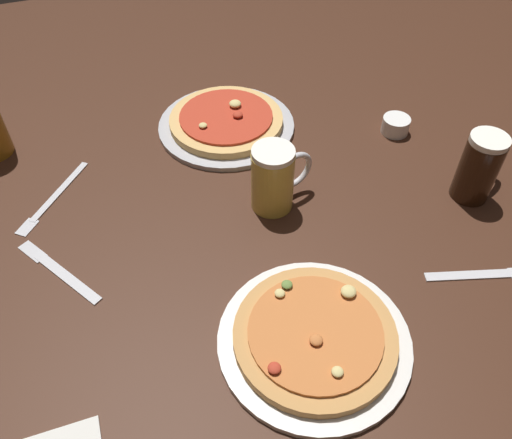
{
  "coord_description": "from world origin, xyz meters",
  "views": [
    {
      "loc": [
        -0.23,
        -0.64,
        0.74
      ],
      "look_at": [
        0.0,
        0.0,
        0.02
      ],
      "focal_mm": 36.33,
      "sensor_mm": 36.0,
      "label": 1
    }
  ],
  "objects_px": {
    "beer_mug_pale": "(274,178)",
    "knife_right": "(485,274)",
    "ramekin_sauce": "(396,125)",
    "pizza_plate_near": "(315,337)",
    "fork_left": "(53,198)",
    "beer_mug_amber": "(480,167)",
    "knife_spare": "(58,271)",
    "pizza_plate_far": "(226,122)"
  },
  "relations": [
    {
      "from": "beer_mug_pale",
      "to": "knife_right",
      "type": "xyz_separation_m",
      "value": [
        0.29,
        -0.3,
        -0.07
      ]
    },
    {
      "from": "beer_mug_amber",
      "to": "fork_left",
      "type": "distance_m",
      "value": 0.86
    },
    {
      "from": "pizza_plate_far",
      "to": "knife_right",
      "type": "bearing_deg",
      "value": -62.35
    },
    {
      "from": "pizza_plate_near",
      "to": "beer_mug_pale",
      "type": "xyz_separation_m",
      "value": [
        0.05,
        0.32,
        0.05
      ]
    },
    {
      "from": "fork_left",
      "to": "knife_right",
      "type": "xyz_separation_m",
      "value": [
        0.71,
        -0.46,
        0.0
      ]
    },
    {
      "from": "beer_mug_pale",
      "to": "ramekin_sauce",
      "type": "height_order",
      "value": "beer_mug_pale"
    },
    {
      "from": "pizza_plate_far",
      "to": "ramekin_sauce",
      "type": "xyz_separation_m",
      "value": [
        0.36,
        -0.15,
        0.0
      ]
    },
    {
      "from": "pizza_plate_near",
      "to": "knife_right",
      "type": "xyz_separation_m",
      "value": [
        0.34,
        0.02,
        -0.01
      ]
    },
    {
      "from": "pizza_plate_far",
      "to": "fork_left",
      "type": "height_order",
      "value": "pizza_plate_far"
    },
    {
      "from": "pizza_plate_near",
      "to": "knife_right",
      "type": "relative_size",
      "value": 1.47
    },
    {
      "from": "beer_mug_amber",
      "to": "knife_right",
      "type": "bearing_deg",
      "value": -118.55
    },
    {
      "from": "beer_mug_amber",
      "to": "ramekin_sauce",
      "type": "bearing_deg",
      "value": 99.22
    },
    {
      "from": "beer_mug_amber",
      "to": "ramekin_sauce",
      "type": "distance_m",
      "value": 0.24
    },
    {
      "from": "knife_right",
      "to": "knife_spare",
      "type": "xyz_separation_m",
      "value": [
        -0.71,
        0.27,
        0.0
      ]
    },
    {
      "from": "pizza_plate_near",
      "to": "pizza_plate_far",
      "type": "bearing_deg",
      "value": 85.82
    },
    {
      "from": "knife_spare",
      "to": "beer_mug_pale",
      "type": "bearing_deg",
      "value": 4.05
    },
    {
      "from": "beer_mug_pale",
      "to": "fork_left",
      "type": "distance_m",
      "value": 0.45
    },
    {
      "from": "pizza_plate_near",
      "to": "beer_mug_pale",
      "type": "bearing_deg",
      "value": 80.25
    },
    {
      "from": "beer_mug_amber",
      "to": "beer_mug_pale",
      "type": "distance_m",
      "value": 0.41
    },
    {
      "from": "beer_mug_pale",
      "to": "fork_left",
      "type": "relative_size",
      "value": 0.76
    },
    {
      "from": "fork_left",
      "to": "knife_right",
      "type": "height_order",
      "value": "same"
    },
    {
      "from": "ramekin_sauce",
      "to": "knife_spare",
      "type": "xyz_separation_m",
      "value": [
        -0.78,
        -0.15,
        -0.02
      ]
    },
    {
      "from": "ramekin_sauce",
      "to": "fork_left",
      "type": "distance_m",
      "value": 0.77
    },
    {
      "from": "beer_mug_pale",
      "to": "knife_right",
      "type": "distance_m",
      "value": 0.42
    },
    {
      "from": "pizza_plate_near",
      "to": "ramekin_sauce",
      "type": "height_order",
      "value": "pizza_plate_near"
    },
    {
      "from": "pizza_plate_far",
      "to": "beer_mug_pale",
      "type": "bearing_deg",
      "value": -87.6
    },
    {
      "from": "pizza_plate_near",
      "to": "knife_spare",
      "type": "xyz_separation_m",
      "value": [
        -0.37,
        0.29,
        -0.01
      ]
    },
    {
      "from": "pizza_plate_far",
      "to": "fork_left",
      "type": "bearing_deg",
      "value": -165.22
    },
    {
      "from": "beer_mug_amber",
      "to": "fork_left",
      "type": "xyz_separation_m",
      "value": [
        -0.81,
        0.28,
        -0.07
      ]
    },
    {
      "from": "beer_mug_amber",
      "to": "knife_spare",
      "type": "height_order",
      "value": "beer_mug_amber"
    },
    {
      "from": "ramekin_sauce",
      "to": "beer_mug_pale",
      "type": "bearing_deg",
      "value": -160.71
    },
    {
      "from": "pizza_plate_far",
      "to": "beer_mug_amber",
      "type": "bearing_deg",
      "value": -43.81
    },
    {
      "from": "beer_mug_amber",
      "to": "beer_mug_pale",
      "type": "bearing_deg",
      "value": 163.98
    },
    {
      "from": "fork_left",
      "to": "knife_right",
      "type": "bearing_deg",
      "value": -33.32
    },
    {
      "from": "fork_left",
      "to": "pizza_plate_far",
      "type": "bearing_deg",
      "value": 14.78
    },
    {
      "from": "pizza_plate_far",
      "to": "knife_spare",
      "type": "distance_m",
      "value": 0.51
    },
    {
      "from": "pizza_plate_near",
      "to": "beer_mug_amber",
      "type": "distance_m",
      "value": 0.49
    },
    {
      "from": "pizza_plate_far",
      "to": "beer_mug_amber",
      "type": "height_order",
      "value": "beer_mug_amber"
    },
    {
      "from": "fork_left",
      "to": "beer_mug_amber",
      "type": "bearing_deg",
      "value": -18.95
    },
    {
      "from": "pizza_plate_near",
      "to": "fork_left",
      "type": "height_order",
      "value": "pizza_plate_near"
    },
    {
      "from": "fork_left",
      "to": "pizza_plate_near",
      "type": "bearing_deg",
      "value": -53.0
    },
    {
      "from": "fork_left",
      "to": "knife_spare",
      "type": "xyz_separation_m",
      "value": [
        -0.01,
        -0.2,
        0.0
      ]
    }
  ]
}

